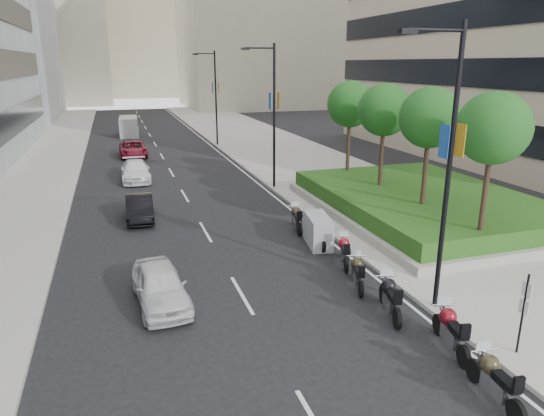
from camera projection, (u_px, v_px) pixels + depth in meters
name	position (u px, v px, depth m)	size (l,w,h in m)	color
ground	(327.00, 348.00, 13.85)	(160.00, 160.00, 0.00)	black
sidewalk_right	(282.00, 153.00, 43.83)	(10.00, 100.00, 0.15)	#9E9B93
sidewalk_left	(27.00, 167.00, 37.64)	(8.00, 100.00, 0.15)	#9E9B93
lane_edge	(225.00, 157.00, 42.29)	(0.12, 100.00, 0.01)	silver
lane_centre	(164.00, 160.00, 40.76)	(0.12, 100.00, 0.01)	silver
building_cream_right	(260.00, 5.00, 88.12)	(28.00, 24.00, 36.00)	#B7AD93
building_cream_left	(36.00, 15.00, 94.84)	(26.00, 24.00, 34.00)	#B7AD93
building_cream_centre	(135.00, 16.00, 118.40)	(30.00, 24.00, 38.00)	#B7AD93
planter	(422.00, 209.00, 25.82)	(10.00, 14.00, 0.40)	#98968D
hedge	(423.00, 199.00, 25.65)	(9.40, 13.40, 0.80)	#214E16
tree_0	(493.00, 129.00, 18.45)	(2.80, 2.80, 6.30)	#332319
tree_1	(430.00, 118.00, 22.10)	(2.80, 2.80, 6.30)	#332319
tree_2	(384.00, 110.00, 25.75)	(2.80, 2.80, 6.30)	#332319
tree_3	(350.00, 105.00, 29.39)	(2.80, 2.80, 6.30)	#332319
lamp_post_0	(446.00, 159.00, 14.54)	(2.34, 0.45, 9.00)	black
lamp_post_1	(272.00, 110.00, 30.03)	(2.34, 0.45, 9.00)	black
lamp_post_2	(214.00, 93.00, 46.44)	(2.34, 0.45, 9.00)	black
parking_sign	(523.00, 310.00, 13.03)	(0.06, 0.32, 2.50)	black
motorcycle_0	(494.00, 380.00, 11.54)	(0.73, 2.20, 1.09)	black
motorcycle_1	(451.00, 330.00, 13.64)	(0.84, 2.27, 1.15)	black
motorcycle_2	(390.00, 297.00, 15.57)	(0.89, 2.24, 1.14)	black
motorcycle_3	(358.00, 273.00, 17.50)	(0.89, 2.02, 1.04)	black
motorcycle_4	(344.00, 251.00, 19.51)	(0.92, 2.02, 1.05)	black
motorcycle_5	(318.00, 231.00, 21.53)	(1.27, 2.36, 1.36)	black
motorcycle_6	(297.00, 218.00, 23.55)	(0.75, 2.18, 1.09)	black
car_a	(160.00, 286.00, 16.22)	(1.60, 3.97, 1.35)	silver
car_b	(140.00, 208.00, 25.11)	(1.35, 3.86, 1.27)	black
car_c	(136.00, 171.00, 33.57)	(1.88, 4.64, 1.35)	white
car_d	(133.00, 149.00, 42.21)	(2.24, 4.85, 1.35)	maroon
delivery_van	(129.00, 127.00, 54.07)	(2.13, 5.07, 2.09)	#ABACAD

